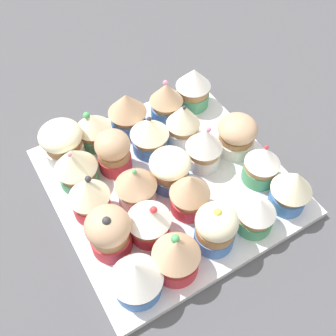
{
  "coord_description": "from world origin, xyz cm",
  "views": [
    {
      "loc": [
        -18.42,
        -30.83,
        50.62
      ],
      "look_at": [
        0.0,
        0.0,
        4.2
      ],
      "focal_mm": 42.05,
      "sensor_mm": 36.0,
      "label": 1
    }
  ],
  "objects_px": {
    "cupcake_7": "(192,192)",
    "cupcake_12": "(204,147)",
    "cupcake_8": "(262,164)",
    "cupcake_16": "(150,135)",
    "baking_tray": "(168,182)",
    "cupcake_4": "(292,189)",
    "cupcake_2": "(216,227)",
    "cupcake_3": "(256,213)",
    "cupcake_10": "(136,185)",
    "cupcake_15": "(113,151)",
    "cupcake_13": "(237,135)",
    "cupcake_18": "(62,142)",
    "cupcake_21": "(166,101)",
    "cupcake_0": "(137,277)",
    "cupcake_5": "(109,232)",
    "cupcake_19": "(94,129)",
    "cupcake_11": "(171,169)",
    "cupcake_1": "(176,255)",
    "cupcake_17": "(183,122)",
    "cupcake_22": "(193,87)",
    "cupcake_6": "(149,221)",
    "cupcake_20": "(125,112)"
  },
  "relations": [
    {
      "from": "cupcake_7",
      "to": "cupcake_12",
      "type": "relative_size",
      "value": 0.96
    },
    {
      "from": "cupcake_8",
      "to": "cupcake_16",
      "type": "relative_size",
      "value": 1.0
    },
    {
      "from": "baking_tray",
      "to": "cupcake_4",
      "type": "relative_size",
      "value": 4.58
    },
    {
      "from": "baking_tray",
      "to": "cupcake_2",
      "type": "xyz_separation_m",
      "value": [
        0.0,
        -0.12,
        0.04
      ]
    },
    {
      "from": "cupcake_16",
      "to": "cupcake_3",
      "type": "bearing_deg",
      "value": -74.29
    },
    {
      "from": "cupcake_10",
      "to": "cupcake_15",
      "type": "xyz_separation_m",
      "value": [
        -0.0,
        0.07,
        0.0
      ]
    },
    {
      "from": "cupcake_8",
      "to": "cupcake_13",
      "type": "bearing_deg",
      "value": 86.07
    },
    {
      "from": "cupcake_18",
      "to": "cupcake_21",
      "type": "height_order",
      "value": "cupcake_21"
    },
    {
      "from": "cupcake_4",
      "to": "cupcake_13",
      "type": "xyz_separation_m",
      "value": [
        0.0,
        0.13,
        -0.01
      ]
    },
    {
      "from": "cupcake_0",
      "to": "cupcake_15",
      "type": "bearing_deg",
      "value": 71.88
    },
    {
      "from": "cupcake_5",
      "to": "cupcake_8",
      "type": "distance_m",
      "value": 0.25
    },
    {
      "from": "cupcake_5",
      "to": "cupcake_19",
      "type": "height_order",
      "value": "cupcake_5"
    },
    {
      "from": "cupcake_19",
      "to": "cupcake_7",
      "type": "bearing_deg",
      "value": -70.64
    },
    {
      "from": "cupcake_11",
      "to": "cupcake_19",
      "type": "xyz_separation_m",
      "value": [
        -0.06,
        0.13,
        -0.0
      ]
    },
    {
      "from": "cupcake_5",
      "to": "cupcake_7",
      "type": "distance_m",
      "value": 0.13
    },
    {
      "from": "cupcake_15",
      "to": "cupcake_16",
      "type": "height_order",
      "value": "cupcake_15"
    },
    {
      "from": "cupcake_12",
      "to": "cupcake_16",
      "type": "xyz_separation_m",
      "value": [
        -0.06,
        0.07,
        -0.01
      ]
    },
    {
      "from": "cupcake_21",
      "to": "cupcake_1",
      "type": "bearing_deg",
      "value": -118.19
    },
    {
      "from": "cupcake_4",
      "to": "cupcake_17",
      "type": "xyz_separation_m",
      "value": [
        -0.06,
        0.19,
        -0.0
      ]
    },
    {
      "from": "cupcake_3",
      "to": "cupcake_4",
      "type": "relative_size",
      "value": 0.87
    },
    {
      "from": "cupcake_10",
      "to": "cupcake_8",
      "type": "bearing_deg",
      "value": -18.99
    },
    {
      "from": "cupcake_3",
      "to": "cupcake_22",
      "type": "bearing_deg",
      "value": 76.16
    },
    {
      "from": "cupcake_7",
      "to": "cupcake_22",
      "type": "relative_size",
      "value": 0.99
    },
    {
      "from": "cupcake_6",
      "to": "cupcake_10",
      "type": "relative_size",
      "value": 0.99
    },
    {
      "from": "cupcake_22",
      "to": "cupcake_6",
      "type": "bearing_deg",
      "value": -135.57
    },
    {
      "from": "baking_tray",
      "to": "cupcake_17",
      "type": "height_order",
      "value": "cupcake_17"
    },
    {
      "from": "cupcake_8",
      "to": "cupcake_2",
      "type": "bearing_deg",
      "value": -156.1
    },
    {
      "from": "cupcake_1",
      "to": "cupcake_7",
      "type": "distance_m",
      "value": 0.1
    },
    {
      "from": "cupcake_1",
      "to": "cupcake_10",
      "type": "distance_m",
      "value": 0.12
    },
    {
      "from": "cupcake_1",
      "to": "cupcake_15",
      "type": "height_order",
      "value": "same"
    },
    {
      "from": "cupcake_11",
      "to": "cupcake_17",
      "type": "height_order",
      "value": "cupcake_17"
    },
    {
      "from": "cupcake_0",
      "to": "cupcake_5",
      "type": "relative_size",
      "value": 0.88
    },
    {
      "from": "cupcake_6",
      "to": "cupcake_7",
      "type": "distance_m",
      "value": 0.07
    },
    {
      "from": "cupcake_8",
      "to": "cupcake_16",
      "type": "bearing_deg",
      "value": 130.01
    },
    {
      "from": "cupcake_2",
      "to": "cupcake_15",
      "type": "height_order",
      "value": "cupcake_2"
    },
    {
      "from": "cupcake_1",
      "to": "cupcake_18",
      "type": "bearing_deg",
      "value": 101.8
    },
    {
      "from": "cupcake_12",
      "to": "cupcake_15",
      "type": "distance_m",
      "value": 0.14
    },
    {
      "from": "cupcake_13",
      "to": "cupcake_16",
      "type": "xyz_separation_m",
      "value": [
        -0.12,
        0.07,
        0.0
      ]
    },
    {
      "from": "cupcake_1",
      "to": "cupcake_3",
      "type": "relative_size",
      "value": 1.16
    },
    {
      "from": "cupcake_3",
      "to": "cupcake_13",
      "type": "bearing_deg",
      "value": 63.61
    },
    {
      "from": "cupcake_15",
      "to": "cupcake_21",
      "type": "xyz_separation_m",
      "value": [
        0.13,
        0.05,
        0.0
      ]
    },
    {
      "from": "cupcake_12",
      "to": "cupcake_7",
      "type": "bearing_deg",
      "value": -135.12
    },
    {
      "from": "cupcake_7",
      "to": "cupcake_11",
      "type": "xyz_separation_m",
      "value": [
        -0.0,
        0.05,
        -0.01
      ]
    },
    {
      "from": "baking_tray",
      "to": "cupcake_22",
      "type": "distance_m",
      "value": 0.18
    },
    {
      "from": "cupcake_5",
      "to": "cupcake_0",
      "type": "bearing_deg",
      "value": -88.18
    },
    {
      "from": "cupcake_6",
      "to": "cupcake_19",
      "type": "xyz_separation_m",
      "value": [
        0.01,
        0.2,
        -0.0
      ]
    },
    {
      "from": "cupcake_3",
      "to": "cupcake_5",
      "type": "bearing_deg",
      "value": 158.82
    },
    {
      "from": "baking_tray",
      "to": "cupcake_20",
      "type": "distance_m",
      "value": 0.14
    },
    {
      "from": "cupcake_17",
      "to": "cupcake_21",
      "type": "height_order",
      "value": "cupcake_21"
    },
    {
      "from": "cupcake_13",
      "to": "cupcake_18",
      "type": "height_order",
      "value": "cupcake_18"
    }
  ]
}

